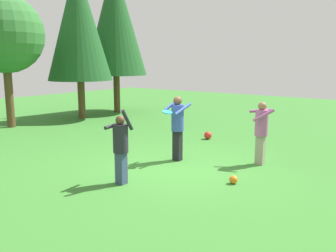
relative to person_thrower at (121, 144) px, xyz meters
The scene contains 11 objects.
ground_plane 2.00m from the person_thrower, ahead, with size 40.00×40.00×0.00m, color #387A2D.
person_thrower is the anchor object (origin of this frame).
person_catcher 2.34m from the person_thrower, ahead, with size 0.67×0.57×1.79m.
person_bystander 3.84m from the person_thrower, 29.61° to the right, with size 0.72×0.74×1.68m.
frisbee 2.02m from the person_thrower, ahead, with size 0.33×0.33×0.09m.
ball_yellow 4.49m from the person_thrower, 43.68° to the left, with size 0.24×0.24×0.24m, color yellow.
ball_orange 2.66m from the person_thrower, 53.50° to the right, with size 0.19×0.19×0.19m, color orange.
ball_red 5.35m from the person_thrower, ahead, with size 0.27×0.27×0.27m, color red.
tree_far_right 12.31m from the person_thrower, 44.99° to the left, with size 3.22×3.22×7.70m.
tree_right 10.45m from the person_thrower, 54.82° to the left, with size 2.98×2.98×7.11m.
tree_center 9.37m from the person_thrower, 74.59° to the left, with size 3.13×3.13×5.35m.
Camera 1 is at (-7.42, -5.32, 2.76)m, focal length 38.75 mm.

